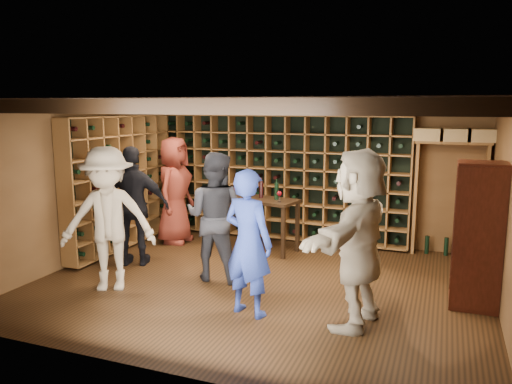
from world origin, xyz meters
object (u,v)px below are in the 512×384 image
at_px(man_blue_shirt, 248,243).
at_px(guest_khaki, 108,219).
at_px(guest_red_floral, 175,190).
at_px(guest_beige, 358,238).
at_px(man_grey_suit, 215,216).
at_px(display_cabinet, 477,238).
at_px(guest_woman_black, 134,206).
at_px(tasting_table, 262,205).

distance_m(man_blue_shirt, guest_khaki, 2.03).
bearing_deg(guest_red_floral, guest_beige, -124.24).
bearing_deg(guest_beige, guest_khaki, -77.49).
relative_size(man_grey_suit, guest_red_floral, 0.95).
bearing_deg(man_grey_suit, guest_beige, 157.85).
distance_m(display_cabinet, guest_khaki, 4.64).
xyz_separation_m(guest_khaki, guest_beige, (3.26, 0.07, 0.04)).
bearing_deg(man_blue_shirt, display_cabinet, -140.12).
xyz_separation_m(man_grey_suit, guest_beige, (2.12, -0.80, 0.09)).
bearing_deg(man_grey_suit, guest_woman_black, -6.73).
relative_size(guest_woman_black, guest_beige, 0.92).
bearing_deg(guest_beige, man_grey_suit, -99.33).
height_order(guest_beige, tasting_table, guest_beige).
height_order(display_cabinet, man_blue_shirt, display_cabinet).
relative_size(man_blue_shirt, tasting_table, 1.36).
bearing_deg(man_blue_shirt, guest_woman_black, -11.17).
bearing_deg(guest_red_floral, display_cabinet, -106.59).
bearing_deg(man_grey_suit, guest_red_floral, -46.16).
relative_size(display_cabinet, man_grey_suit, 0.97).
height_order(display_cabinet, guest_woman_black, guest_woman_black).
height_order(man_grey_suit, tasting_table, man_grey_suit).
relative_size(guest_woman_black, guest_khaki, 0.96).
xyz_separation_m(display_cabinet, guest_khaki, (-4.51, -1.09, 0.10)).
distance_m(man_grey_suit, guest_red_floral, 2.11).
xyz_separation_m(display_cabinet, man_blue_shirt, (-2.48, -1.19, 0.01)).
xyz_separation_m(guest_red_floral, tasting_table, (1.63, 0.07, -0.16)).
relative_size(display_cabinet, guest_red_floral, 0.93).
bearing_deg(display_cabinet, man_grey_suit, -176.24).
relative_size(guest_beige, tasting_table, 1.56).
bearing_deg(display_cabinet, guest_woman_black, -178.90).
xyz_separation_m(man_blue_shirt, guest_beige, (1.23, 0.17, 0.13)).
bearing_deg(man_blue_shirt, guest_khaki, 11.33).
distance_m(guest_khaki, tasting_table, 2.74).
bearing_deg(display_cabinet, man_blue_shirt, -154.36).
height_order(guest_red_floral, tasting_table, guest_red_floral).
relative_size(display_cabinet, guest_woman_black, 0.96).
height_order(guest_woman_black, guest_khaki, guest_khaki).
xyz_separation_m(guest_khaki, tasting_table, (1.27, 2.42, -0.17)).
bearing_deg(guest_woman_black, tasting_table, -156.58).
bearing_deg(guest_woman_black, display_cabinet, 162.08).
distance_m(guest_woman_black, tasting_table, 2.11).
height_order(display_cabinet, guest_khaki, guest_khaki).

